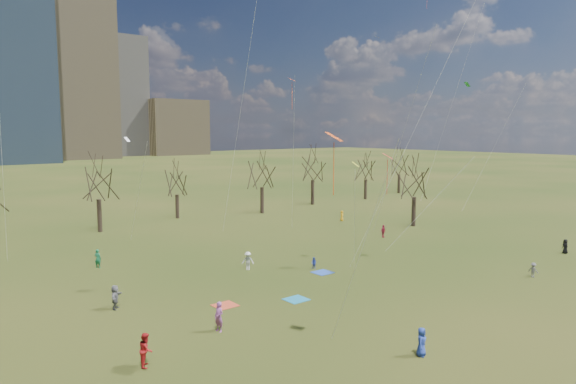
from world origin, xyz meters
TOP-DOWN VIEW (x-y plane):
  - ground at (0.00, 0.00)m, footprint 500.00×500.00m
  - bare_tree_row at (-0.09, 37.22)m, footprint 113.04×29.80m
  - blanket_teal at (-4.74, 5.24)m, footprint 1.60×1.50m
  - blanket_navy at (1.72, 9.32)m, footprint 1.60×1.50m
  - blanket_crimson at (-9.50, 7.44)m, footprint 1.60×1.50m
  - person_0 at (-5.50, -6.39)m, footprint 0.93×0.79m
  - person_2 at (-17.78, 2.05)m, footprint 1.03×1.10m
  - person_3 at (14.55, -3.05)m, footprint 0.47×0.82m
  - person_6 at (25.56, -1.06)m, footprint 0.76×0.85m
  - person_7 at (-12.33, 3.65)m, footprint 0.55×0.75m
  - person_8 at (1.96, 10.70)m, footprint 0.52×0.60m
  - person_9 at (-2.82, 14.21)m, footprint 1.20×1.14m
  - person_10 at (17.41, 15.78)m, footprint 0.90×0.48m
  - person_11 at (-15.79, 11.68)m, footprint 1.39×1.56m
  - person_12 at (21.54, 26.66)m, footprint 0.74×0.83m
  - person_13 at (-12.99, 23.33)m, footprint 0.71×0.75m
  - kites_airborne at (2.89, 12.45)m, footprint 78.85×35.96m

SIDE VIEW (x-z plane):
  - ground at x=0.00m, z-range 0.00..0.00m
  - blanket_teal at x=-4.74m, z-range 0.00..0.03m
  - blanket_navy at x=1.72m, z-range 0.00..0.03m
  - blanket_crimson at x=-9.50m, z-range 0.00..0.03m
  - person_8 at x=1.96m, z-range 0.00..1.07m
  - person_3 at x=14.55m, z-range 0.00..1.27m
  - person_12 at x=21.54m, z-range 0.00..1.43m
  - person_10 at x=17.41m, z-range 0.00..1.47m
  - person_6 at x=25.56m, z-range 0.00..1.47m
  - person_0 at x=-5.50m, z-range 0.00..1.61m
  - person_9 at x=-2.82m, z-range 0.00..1.64m
  - person_11 at x=-15.79m, z-range 0.00..1.71m
  - person_13 at x=-12.99m, z-range 0.00..1.73m
  - person_2 at x=-17.78m, z-range 0.00..1.81m
  - person_7 at x=-12.33m, z-range 0.00..1.88m
  - bare_tree_row at x=-0.09m, z-range 1.37..10.87m
  - kites_airborne at x=2.89m, z-range -3.49..31.75m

